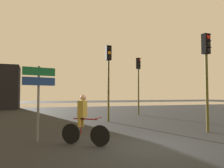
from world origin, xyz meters
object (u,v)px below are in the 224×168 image
(direction_sign_post, at_px, (39,89))
(cyclist, at_px, (83,119))
(traffic_light_near_right, at_px, (206,63))
(traffic_light_far_right, at_px, (138,75))
(traffic_light_center, at_px, (109,69))

(direction_sign_post, height_order, cyclist, direction_sign_post)
(traffic_light_near_right, bearing_deg, cyclist, -1.93)
(traffic_light_far_right, distance_m, direction_sign_post, 11.27)
(cyclist, bearing_deg, traffic_light_center, -165.86)
(traffic_light_center, distance_m, direction_sign_post, 6.41)
(traffic_light_center, bearing_deg, cyclist, 61.25)
(cyclist, bearing_deg, direction_sign_post, -82.94)
(direction_sign_post, bearing_deg, traffic_light_center, -143.59)
(traffic_light_near_right, distance_m, traffic_light_far_right, 8.34)
(traffic_light_center, height_order, traffic_light_near_right, traffic_light_center)
(direction_sign_post, xyz_separation_m, cyclist, (1.36, -0.91, -0.97))
(direction_sign_post, bearing_deg, traffic_light_far_right, -146.62)
(traffic_light_near_right, height_order, cyclist, traffic_light_near_right)
(traffic_light_near_right, bearing_deg, traffic_light_far_right, -103.72)
(cyclist, bearing_deg, traffic_light_near_right, 136.52)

